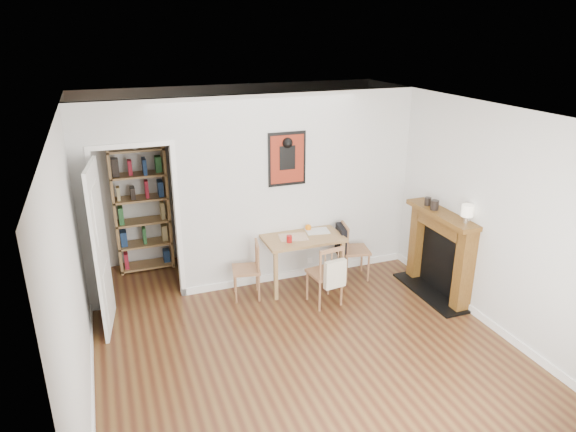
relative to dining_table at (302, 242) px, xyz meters
name	(u,v)px	position (x,y,z in m)	size (l,w,h in m)	color
ground	(295,333)	(-0.53, -1.10, -0.64)	(5.20, 5.20, 0.00)	brown
room_shell	(266,194)	(-0.43, 0.24, 0.66)	(5.20, 5.20, 5.20)	silver
dining_table	(302,242)	(0.00, 0.00, 0.00)	(1.07, 0.68, 0.73)	#977046
chair_left	(246,270)	(-0.82, -0.07, -0.25)	(0.46, 0.46, 0.78)	#986B47
chair_right	(354,250)	(0.77, -0.06, -0.21)	(0.53, 0.48, 0.82)	#986B47
chair_front	(325,274)	(0.09, -0.59, -0.22)	(0.46, 0.51, 0.83)	#986B47
bookshelf	(142,210)	(-1.97, 1.30, 0.27)	(0.77, 0.31, 1.84)	#977046
fireplace	(441,250)	(1.63, -0.85, -0.03)	(0.45, 1.25, 1.16)	brown
red_glass	(289,239)	(-0.24, -0.14, 0.13)	(0.07, 0.07, 0.09)	maroon
orange_fruit	(308,227)	(0.15, 0.15, 0.13)	(0.09, 0.09, 0.09)	orange
placemat	(293,237)	(-0.13, 0.00, 0.09)	(0.38, 0.28, 0.00)	beige
notebook	(317,231)	(0.26, 0.07, 0.10)	(0.31, 0.23, 0.02)	silver
mantel_lamp	(467,212)	(1.63, -1.26, 0.66)	(0.14, 0.14, 0.23)	silver
ceramic_jar_a	(435,205)	(1.55, -0.73, 0.58)	(0.11, 0.11, 0.13)	black
ceramic_jar_b	(428,201)	(1.57, -0.56, 0.57)	(0.09, 0.09, 0.11)	black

